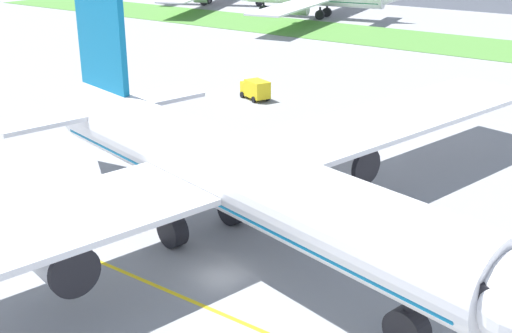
% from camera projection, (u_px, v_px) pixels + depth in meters
% --- Properties ---
extents(ground_plane, '(600.00, 600.00, 0.00)m').
position_uv_depth(ground_plane, '(222.00, 277.00, 47.55)').
color(ground_plane, gray).
rests_on(ground_plane, ground).
extents(apron_taxi_line, '(280.00, 0.36, 0.01)m').
position_uv_depth(apron_taxi_line, '(188.00, 299.00, 44.70)').
color(apron_taxi_line, yellow).
rests_on(apron_taxi_line, ground).
extents(airliner_foreground, '(54.13, 86.15, 19.01)m').
position_uv_depth(airliner_foreground, '(224.00, 171.00, 49.74)').
color(airliner_foreground, white).
rests_on(airliner_foreground, ground).
extents(service_truck_baggage_loader, '(5.34, 4.05, 2.88)m').
position_uv_depth(service_truck_baggage_loader, '(255.00, 89.00, 93.81)').
color(service_truck_baggage_loader, yellow).
rests_on(service_truck_baggage_loader, ground).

